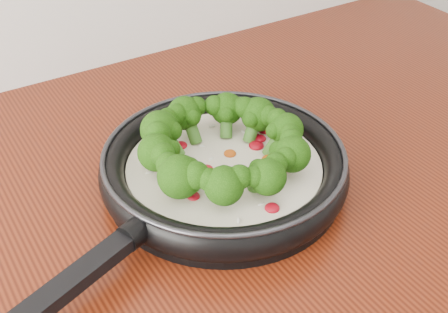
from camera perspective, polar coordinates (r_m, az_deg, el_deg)
skillet at (r=0.83m, az=-0.23°, el=-0.76°), size 0.58×0.45×0.10m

